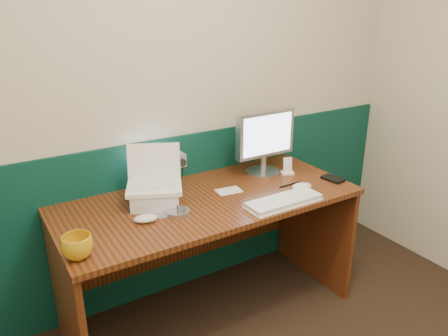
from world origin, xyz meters
TOP-DOWN VIEW (x-y plane):
  - back_wall at (0.00, 1.75)m, footprint 3.50×0.04m
  - wainscot at (0.00, 1.74)m, footprint 3.48×0.02m
  - desk at (0.14, 1.38)m, footprint 1.60×0.70m
  - laptop_riser at (-0.14, 1.46)m, footprint 0.30×0.28m
  - laptop at (-0.14, 1.46)m, footprint 0.34×0.31m
  - monitor at (0.59, 1.52)m, footprint 0.38×0.11m
  - keyboard at (0.43, 1.12)m, footprint 0.41×0.14m
  - mouse_right at (0.63, 1.21)m, footprint 0.13×0.09m
  - mouse_left at (-0.25, 1.30)m, footprint 0.13×0.10m
  - mug at (-0.60, 1.16)m, footprint 0.13×0.13m
  - camcorder at (0.06, 1.61)m, footprint 0.10×0.14m
  - cd_spindle at (-0.09, 1.29)m, footprint 0.12×0.12m
  - cd_loose_a at (-0.15, 1.35)m, footprint 0.12×0.12m
  - pen at (0.62, 1.29)m, footprint 0.15×0.01m
  - papers at (0.27, 1.40)m, footprint 0.15×0.11m
  - dock at (0.71, 1.44)m, footprint 0.09×0.08m
  - music_player at (0.71, 1.44)m, footprint 0.06×0.04m
  - pda at (0.88, 1.22)m, footprint 0.09×0.14m

SIDE VIEW (x-z plane):
  - desk at x=0.14m, z-range 0.00..0.75m
  - wainscot at x=0.00m, z-range 0.00..1.00m
  - cd_loose_a at x=-0.15m, z-range 0.75..0.75m
  - papers at x=0.27m, z-range 0.75..0.75m
  - pen at x=0.62m, z-range 0.75..0.76m
  - dock at x=0.71m, z-range 0.75..0.76m
  - pda at x=0.88m, z-range 0.75..0.76m
  - keyboard at x=0.43m, z-range 0.75..0.77m
  - cd_spindle at x=-0.09m, z-range 0.75..0.77m
  - mouse_left at x=-0.25m, z-range 0.75..0.79m
  - mouse_right at x=0.63m, z-range 0.75..0.79m
  - laptop_riser at x=-0.14m, z-range 0.75..0.83m
  - mug at x=-0.60m, z-range 0.75..0.85m
  - music_player at x=0.71m, z-range 0.76..0.85m
  - camcorder at x=0.06m, z-range 0.75..0.97m
  - monitor at x=0.59m, z-range 0.75..1.13m
  - laptop at x=-0.14m, z-range 0.83..1.06m
  - back_wall at x=0.00m, z-range 0.00..2.50m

